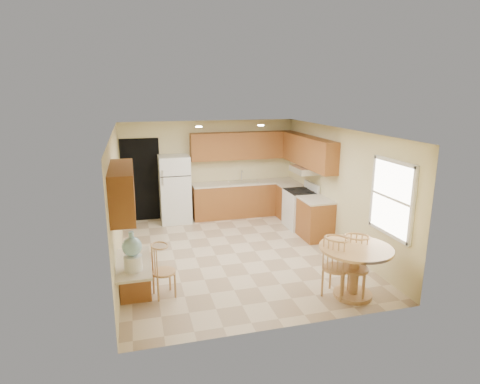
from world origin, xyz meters
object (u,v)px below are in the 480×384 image
object	(u,v)px
dining_table	(355,264)
chair_table_a	(340,263)
chair_table_b	(358,263)
water_crock	(132,253)
stove	(300,208)
refrigerator	(175,189)
chair_desk	(164,267)

from	to	relation	value
dining_table	chair_table_a	xyz separation A→B (m)	(-0.26, 0.01, 0.05)
chair_table_b	water_crock	bearing A→B (deg)	26.02
dining_table	stove	bearing A→B (deg)	81.17
chair_table_b	refrigerator	bearing A→B (deg)	-31.89
chair_desk	water_crock	world-z (taller)	water_crock
water_crock	chair_table_b	bearing A→B (deg)	-5.50
dining_table	chair_desk	distance (m)	3.04
refrigerator	stove	world-z (taller)	refrigerator
refrigerator	dining_table	xyz separation A→B (m)	(2.35, -4.60, -0.29)
stove	chair_table_b	size ratio (longest dim) A/B	1.08
refrigerator	chair_table_a	distance (m)	5.05
chair_table_a	chair_table_b	bearing A→B (deg)	28.11
refrigerator	chair_table_a	bearing A→B (deg)	-65.52
refrigerator	stove	size ratio (longest dim) A/B	1.55
stove	chair_table_b	xyz separation A→B (m)	(-0.52, -3.48, 0.15)
stove	water_crock	world-z (taller)	water_crock
chair_table_a	chair_desk	world-z (taller)	chair_table_a
chair_table_a	water_crock	world-z (taller)	water_crock
stove	water_crock	distance (m)	5.06
stove	chair_desk	distance (m)	4.37
refrigerator	stove	distance (m)	3.15
chair_table_a	chair_table_b	world-z (taller)	chair_table_b
refrigerator	chair_table_b	distance (m)	5.26
chair_table_a	refrigerator	bearing A→B (deg)	165.18
chair_table_b	chair_desk	world-z (taller)	chair_table_b
water_crock	chair_desk	bearing A→B (deg)	47.58
dining_table	chair_table_b	xyz separation A→B (m)	(0.00, -0.10, 0.06)
chair_table_a	water_crock	size ratio (longest dim) A/B	1.74
chair_table_a	chair_table_b	xyz separation A→B (m)	(0.26, -0.11, 0.01)
dining_table	chair_table_b	size ratio (longest dim) A/B	1.14
chair_table_a	chair_table_b	size ratio (longest dim) A/B	0.99
stove	chair_table_b	distance (m)	3.52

